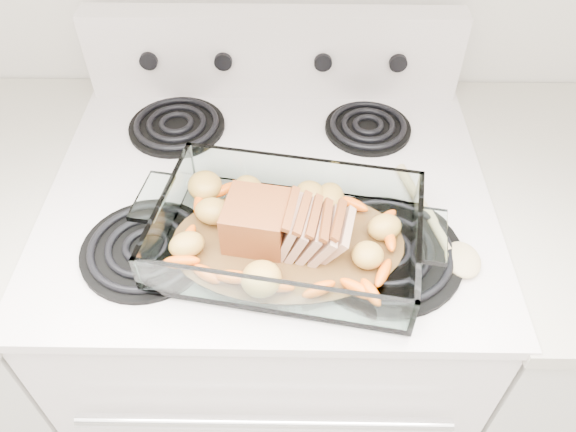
{
  "coord_description": "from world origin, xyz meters",
  "views": [
    {
      "loc": [
        0.04,
        0.92,
        1.63
      ],
      "look_at": [
        0.04,
        1.52,
        0.99
      ],
      "focal_mm": 35.0,
      "sensor_mm": 36.0,
      "label": 1
    }
  ],
  "objects_px": {
    "electric_range": "(274,322)",
    "baking_dish": "(288,237)",
    "pork_roast": "(275,227)",
    "counter_right": "(551,329)"
  },
  "relations": [
    {
      "from": "counter_right",
      "to": "pork_roast",
      "type": "relative_size",
      "value": 4.75
    },
    {
      "from": "pork_roast",
      "to": "counter_right",
      "type": "bearing_deg",
      "value": -10.37
    },
    {
      "from": "electric_range",
      "to": "counter_right",
      "type": "bearing_deg",
      "value": -0.1
    },
    {
      "from": "baking_dish",
      "to": "pork_roast",
      "type": "xyz_separation_m",
      "value": [
        -0.02,
        -0.0,
        0.02
      ]
    },
    {
      "from": "counter_right",
      "to": "electric_range",
      "type": "bearing_deg",
      "value": 179.9
    },
    {
      "from": "electric_range",
      "to": "baking_dish",
      "type": "height_order",
      "value": "electric_range"
    },
    {
      "from": "baking_dish",
      "to": "pork_roast",
      "type": "height_order",
      "value": "pork_roast"
    },
    {
      "from": "baking_dish",
      "to": "pork_roast",
      "type": "bearing_deg",
      "value": -170.09
    },
    {
      "from": "baking_dish",
      "to": "electric_range",
      "type": "bearing_deg",
      "value": 112.99
    },
    {
      "from": "electric_range",
      "to": "baking_dish",
      "type": "xyz_separation_m",
      "value": [
        0.04,
        -0.15,
        0.48
      ]
    }
  ]
}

